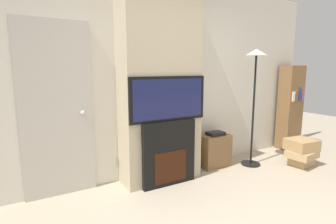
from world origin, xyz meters
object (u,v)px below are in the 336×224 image
box_stack (302,151)px  media_stand (214,150)px  floor_lamp (255,77)px  television (168,99)px  fireplace (168,153)px  bookshelf (290,108)px

box_stack → media_stand: bearing=149.6°
floor_lamp → television: bearing=178.3°
floor_lamp → media_stand: bearing=154.1°
floor_lamp → media_stand: floor_lamp is taller
television → floor_lamp: bearing=-1.7°
box_stack → television: bearing=167.4°
fireplace → box_stack: bearing=-12.7°
floor_lamp → bookshelf: 1.44m
box_stack → media_stand: 1.35m
television → bookshelf: (2.76, 0.23, -0.35)m
fireplace → box_stack: size_ratio=1.78×
floor_lamp → box_stack: size_ratio=3.76×
television → bookshelf: bookshelf is taller
fireplace → media_stand: bearing=12.8°
fireplace → bookshelf: (2.76, 0.23, 0.36)m
media_stand → bookshelf: size_ratio=0.35×
television → media_stand: 1.30m
box_stack → bookshelf: 1.10m
floor_lamp → bookshelf: size_ratio=1.15×
fireplace → television: television is taller
media_stand → bookshelf: bookshelf is taller
fireplace → box_stack: 2.17m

